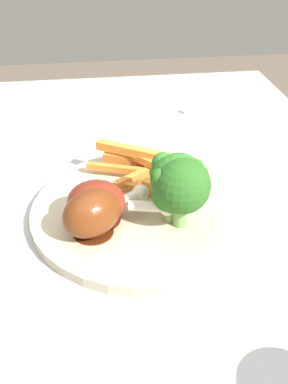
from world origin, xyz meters
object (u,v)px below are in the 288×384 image
broccoli_floret_front (171,195)px  broccoli_floret_middle (176,180)px  carrot_fries_pile (144,166)px  chicken_drumstick_near (95,212)px  dinner_plate (144,210)px  dining_table (112,280)px  chicken_drumstick_far (100,203)px  broccoli_floret_back (181,186)px  fork (218,98)px

broccoli_floret_front → broccoli_floret_middle: size_ratio=0.69×
carrot_fries_pile → chicken_drumstick_near: chicken_drumstick_near is taller
chicken_drumstick_near → broccoli_floret_middle: bearing=-80.6°
dinner_plate → broccoli_floret_front: 0.06m
dining_table → chicken_drumstick_far: 0.18m
broccoli_floret_back → carrot_fries_pile: bearing=13.3°
dinner_plate → dining_table: bearing=53.3°
chicken_drumstick_near → chicken_drumstick_far: bearing=-18.5°
dinner_plate → carrot_fries_pile: bearing=-7.4°
carrot_fries_pile → chicken_drumstick_far: 0.11m
carrot_fries_pile → chicken_drumstick_near: (-0.11, 0.07, 0.01)m
carrot_fries_pile → broccoli_floret_back: bearing=-166.7°
chicken_drumstick_near → chicken_drumstick_far: size_ratio=0.86×
dining_table → broccoli_floret_back: bearing=-133.0°
chicken_drumstick_far → fork: size_ratio=0.66×
broccoli_floret_middle → fork: broccoli_floret_middle is taller
chicken_drumstick_far → dining_table: bearing=-10.3°
dining_table → chicken_drumstick_near: bearing=167.3°
broccoli_floret_front → chicken_drumstick_near: (-0.01, 0.08, -0.01)m
broccoli_floret_back → dining_table: bearing=47.0°
chicken_drumstick_near → fork: chicken_drumstick_near is taller
broccoli_floret_back → dinner_plate: bearing=40.7°
chicken_drumstick_near → carrot_fries_pile: bearing=-31.8°
fork → carrot_fries_pile: bearing=23.1°
broccoli_floret_back → fork: broccoli_floret_back is taller
dining_table → broccoli_floret_middle: bearing=-127.2°
broccoli_floret_front → chicken_drumstick_far: (0.01, 0.08, -0.01)m
dining_table → broccoli_floret_front: bearing=-131.7°
broccoli_floret_front → fork: (0.37, -0.16, -0.04)m
broccoli_floret_back → carrot_fries_pile: 0.12m
broccoli_floret_front → dining_table: bearing=48.3°
fork → broccoli_floret_front: bearing=32.9°
broccoli_floret_back → carrot_fries_pile: size_ratio=0.54×
broccoli_floret_back → broccoli_floret_front: bearing=37.8°
dining_table → dinner_plate: dinner_plate is taller
carrot_fries_pile → chicken_drumstick_near: bearing=148.2°
broccoli_floret_front → chicken_drumstick_far: size_ratio=0.45×
fork → broccoli_floret_middle: bearing=33.4°
chicken_drumstick_near → fork: size_ratio=0.57×
carrot_fries_pile → fork: bearing=-33.2°
dinner_plate → chicken_drumstick_near: bearing=124.3°
broccoli_floret_middle → fork: bearing=-22.8°
broccoli_floret_back → chicken_drumstick_far: (0.02, 0.09, -0.03)m
dinner_plate → chicken_drumstick_far: 0.06m
dining_table → fork: (0.31, -0.23, 0.14)m
broccoli_floret_back → fork: bearing=-21.6°
dinner_plate → broccoli_floret_back: 0.08m
broccoli_floret_middle → chicken_drumstick_near: broccoli_floret_middle is taller
broccoli_floret_front → chicken_drumstick_far: broccoli_floret_front is taller
dining_table → chicken_drumstick_far: chicken_drumstick_far is taller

